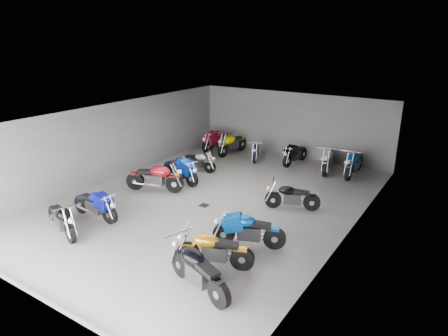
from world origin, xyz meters
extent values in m
plane|color=gray|center=(0.00, 0.00, 0.00)|extent=(14.00, 14.00, 0.00)
cube|color=slate|center=(0.00, 7.00, 1.60)|extent=(10.00, 0.10, 3.20)
cube|color=slate|center=(-5.00, 0.00, 1.60)|extent=(0.10, 14.00, 3.20)
cube|color=slate|center=(5.00, 0.00, 1.60)|extent=(0.10, 14.00, 3.20)
cube|color=black|center=(0.00, 0.00, 3.22)|extent=(10.00, 14.00, 0.04)
cube|color=black|center=(0.00, -0.50, 0.01)|extent=(0.32, 0.32, 0.01)
cylinder|color=black|center=(-1.71, -4.86, 0.32)|extent=(0.66, 0.32, 0.65)
cylinder|color=black|center=(-3.12, -4.42, 0.32)|extent=(0.67, 0.34, 0.65)
cube|color=#2D2D30|center=(-2.41, -4.64, 0.43)|extent=(0.72, 0.49, 0.41)
ellipsoid|color=black|center=(-2.20, -4.71, 0.75)|extent=(0.78, 0.59, 0.37)
cube|color=black|center=(-2.73, -4.55, 0.71)|extent=(0.68, 0.45, 0.18)
cylinder|color=black|center=(-1.71, -3.36, 0.32)|extent=(0.64, 0.15, 0.64)
cylinder|color=black|center=(-3.16, -3.31, 0.32)|extent=(0.64, 0.17, 0.64)
cube|color=#2D2D30|center=(-2.43, -3.34, 0.42)|extent=(0.66, 0.32, 0.40)
ellipsoid|color=#10168E|center=(-2.21, -3.34, 0.74)|extent=(0.69, 0.42, 0.36)
cube|color=black|center=(-2.75, -3.33, 0.70)|extent=(0.62, 0.30, 0.18)
cylinder|color=black|center=(-1.70, -0.11, 0.36)|extent=(0.72, 0.40, 0.72)
cylinder|color=black|center=(-3.20, -0.72, 0.36)|extent=(0.73, 0.42, 0.72)
cube|color=#2D2D30|center=(-2.45, -0.41, 0.47)|extent=(0.80, 0.58, 0.45)
ellipsoid|color=maroon|center=(-2.22, -0.32, 0.83)|extent=(0.87, 0.70, 0.40)
cube|color=black|center=(-2.78, -0.55, 0.78)|extent=(0.75, 0.55, 0.20)
cylinder|color=black|center=(-1.53, 0.76, 0.34)|extent=(0.69, 0.30, 0.68)
cylinder|color=black|center=(-3.02, 1.13, 0.34)|extent=(0.70, 0.32, 0.68)
cube|color=#2D2D30|center=(-2.27, 0.95, 0.45)|extent=(0.75, 0.47, 0.43)
ellipsoid|color=#0631B3|center=(-2.05, 0.89, 0.79)|extent=(0.80, 0.58, 0.38)
cube|color=black|center=(-2.61, 1.03, 0.74)|extent=(0.70, 0.44, 0.19)
cylinder|color=black|center=(-1.87, 2.51, 0.29)|extent=(0.59, 0.17, 0.58)
cylinder|color=black|center=(-3.18, 2.39, 0.29)|extent=(0.59, 0.18, 0.58)
cube|color=#2D2D30|center=(-2.52, 2.45, 0.38)|extent=(0.61, 0.32, 0.36)
ellipsoid|color=#ACADB2|center=(-2.32, 2.47, 0.67)|extent=(0.64, 0.41, 0.33)
cube|color=black|center=(-2.81, 2.43, 0.63)|extent=(0.57, 0.30, 0.16)
cylinder|color=black|center=(2.12, -4.42, 0.34)|extent=(0.70, 0.34, 0.69)
cylinder|color=black|center=(3.61, -4.90, 0.34)|extent=(0.71, 0.36, 0.69)
cube|color=#2D2D30|center=(2.86, -4.66, 0.45)|extent=(0.77, 0.52, 0.43)
ellipsoid|color=black|center=(2.64, -4.59, 0.80)|extent=(0.83, 0.63, 0.39)
cube|color=black|center=(3.19, -4.76, 0.75)|extent=(0.72, 0.49, 0.20)
cylinder|color=black|center=(1.91, -3.86, 0.32)|extent=(0.65, 0.37, 0.65)
cylinder|color=black|center=(3.27, -3.31, 0.32)|extent=(0.66, 0.39, 0.65)
cube|color=#2D2D30|center=(2.59, -3.59, 0.42)|extent=(0.72, 0.53, 0.40)
ellipsoid|color=orange|center=(2.39, -3.67, 0.75)|extent=(0.79, 0.63, 0.36)
cube|color=black|center=(2.89, -3.46, 0.71)|extent=(0.68, 0.50, 0.18)
cylinder|color=black|center=(2.12, -2.43, 0.33)|extent=(0.66, 0.38, 0.65)
cylinder|color=black|center=(3.49, -1.86, 0.33)|extent=(0.66, 0.39, 0.65)
cube|color=#2D2D30|center=(2.80, -2.15, 0.43)|extent=(0.73, 0.54, 0.41)
ellipsoid|color=#084BA8|center=(2.60, -2.24, 0.76)|extent=(0.80, 0.65, 0.37)
cube|color=black|center=(3.11, -2.02, 0.72)|extent=(0.69, 0.50, 0.19)
cylinder|color=black|center=(2.16, 0.70, 0.30)|extent=(0.60, 0.35, 0.60)
cylinder|color=black|center=(3.40, 1.23, 0.30)|extent=(0.60, 0.36, 0.60)
cube|color=#2D2D30|center=(2.78, 0.97, 0.39)|extent=(0.67, 0.49, 0.37)
ellipsoid|color=black|center=(2.59, 0.89, 0.69)|extent=(0.73, 0.59, 0.34)
cube|color=black|center=(3.06, 1.08, 0.65)|extent=(0.62, 0.46, 0.17)
cylinder|color=black|center=(-3.74, 4.96, 0.36)|extent=(0.25, 0.74, 0.72)
cylinder|color=black|center=(-3.50, 6.58, 0.36)|extent=(0.27, 0.74, 0.72)
cube|color=#2D2D30|center=(-3.62, 5.77, 0.47)|extent=(0.44, 0.77, 0.45)
ellipsoid|color=maroon|center=(-3.65, 5.53, 0.83)|extent=(0.56, 0.82, 0.41)
cube|color=black|center=(-3.56, 6.13, 0.79)|extent=(0.41, 0.73, 0.21)
cylinder|color=black|center=(-2.69, 4.82, 0.35)|extent=(0.19, 0.71, 0.70)
cylinder|color=black|center=(-2.58, 6.42, 0.35)|extent=(0.21, 0.71, 0.70)
cube|color=#2D2D30|center=(-2.64, 5.62, 0.46)|extent=(0.38, 0.74, 0.44)
ellipsoid|color=#C7C300|center=(-2.65, 5.38, 0.81)|extent=(0.49, 0.78, 0.40)
cube|color=black|center=(-2.61, 5.97, 0.77)|extent=(0.35, 0.69, 0.20)
cylinder|color=black|center=(-0.88, 4.83, 0.29)|extent=(0.34, 0.57, 0.57)
cylinder|color=black|center=(-1.41, 6.01, 0.29)|extent=(0.36, 0.58, 0.57)
cube|color=#2D2D30|center=(-1.15, 5.42, 0.38)|extent=(0.49, 0.64, 0.36)
ellipsoid|color=navy|center=(-1.06, 5.24, 0.66)|extent=(0.58, 0.70, 0.32)
cube|color=black|center=(-1.26, 5.68, 0.63)|extent=(0.45, 0.60, 0.16)
cylinder|color=black|center=(0.68, 5.12, 0.32)|extent=(0.19, 0.65, 0.64)
cylinder|color=black|center=(0.82, 6.56, 0.32)|extent=(0.21, 0.65, 0.64)
cube|color=#2D2D30|center=(0.75, 5.84, 0.42)|extent=(0.36, 0.67, 0.40)
ellipsoid|color=black|center=(0.73, 5.62, 0.74)|extent=(0.47, 0.71, 0.36)
cube|color=black|center=(0.78, 6.16, 0.70)|extent=(0.34, 0.63, 0.18)
cylinder|color=black|center=(2.57, 4.89, 0.36)|extent=(0.29, 0.73, 0.72)
cylinder|color=black|center=(2.24, 6.48, 0.36)|extent=(0.31, 0.74, 0.72)
cube|color=#2D2D30|center=(2.41, 5.68, 0.47)|extent=(0.48, 0.78, 0.45)
ellipsoid|color=#A19FA5|center=(2.46, 5.44, 0.83)|extent=(0.59, 0.84, 0.40)
cube|color=black|center=(2.33, 6.03, 0.78)|extent=(0.45, 0.73, 0.20)
cylinder|color=black|center=(3.59, 4.91, 0.36)|extent=(0.17, 0.73, 0.73)
cylinder|color=black|center=(3.55, 6.56, 0.36)|extent=(0.19, 0.73, 0.73)
cube|color=#2D2D30|center=(3.57, 5.74, 0.48)|extent=(0.36, 0.75, 0.46)
ellipsoid|color=navy|center=(3.57, 5.49, 0.84)|extent=(0.47, 0.79, 0.41)
cube|color=black|center=(3.56, 6.10, 0.80)|extent=(0.34, 0.70, 0.21)
camera|label=1|loc=(7.86, -11.19, 5.89)|focal=32.00mm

